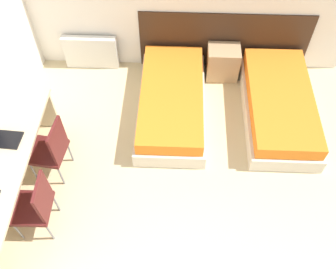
{
  "coord_description": "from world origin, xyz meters",
  "views": [
    {
      "loc": [
        0.11,
        -0.41,
        4.09
      ],
      "look_at": [
        0.0,
        2.21,
        0.55
      ],
      "focal_mm": 40.0,
      "sensor_mm": 36.0,
      "label": 1
    }
  ],
  "objects_px": {
    "bed_near_door": "(279,105)",
    "laptop": "(0,136)",
    "chair_near_notebook": "(36,205)",
    "chair_near_laptop": "(52,149)",
    "bed_near_window": "(172,102)",
    "nightstand": "(223,63)"
  },
  "relations": [
    {
      "from": "chair_near_notebook",
      "to": "bed_near_door",
      "type": "bearing_deg",
      "value": 30.67
    },
    {
      "from": "bed_near_window",
      "to": "chair_near_laptop",
      "type": "xyz_separation_m",
      "value": [
        -1.37,
        -1.03,
        0.29
      ]
    },
    {
      "from": "bed_near_window",
      "to": "bed_near_door",
      "type": "bearing_deg",
      "value": 0.0
    },
    {
      "from": "bed_near_door",
      "to": "chair_near_notebook",
      "type": "distance_m",
      "value": 3.35
    },
    {
      "from": "nightstand",
      "to": "chair_near_notebook",
      "type": "xyz_separation_m",
      "value": [
        -2.1,
        -2.52,
        0.23
      ]
    },
    {
      "from": "bed_near_door",
      "to": "nightstand",
      "type": "bearing_deg",
      "value": 133.75
    },
    {
      "from": "bed_near_window",
      "to": "laptop",
      "type": "relative_size",
      "value": 5.44
    },
    {
      "from": "bed_near_window",
      "to": "laptop",
      "type": "distance_m",
      "value": 2.23
    },
    {
      "from": "bed_near_window",
      "to": "nightstand",
      "type": "relative_size",
      "value": 3.72
    },
    {
      "from": "bed_near_door",
      "to": "chair_near_notebook",
      "type": "bearing_deg",
      "value": -148.31
    },
    {
      "from": "bed_near_window",
      "to": "chair_near_notebook",
      "type": "relative_size",
      "value": 2.08
    },
    {
      "from": "chair_near_notebook",
      "to": "laptop",
      "type": "height_order",
      "value": "laptop"
    },
    {
      "from": "bed_near_window",
      "to": "laptop",
      "type": "xyz_separation_m",
      "value": [
        -1.85,
        -1.1,
        0.59
      ]
    },
    {
      "from": "chair_near_laptop",
      "to": "laptop",
      "type": "relative_size",
      "value": 2.61
    },
    {
      "from": "laptop",
      "to": "chair_near_notebook",
      "type": "bearing_deg",
      "value": -50.21
    },
    {
      "from": "chair_near_notebook",
      "to": "nightstand",
      "type": "bearing_deg",
      "value": 49.15
    },
    {
      "from": "bed_near_door",
      "to": "laptop",
      "type": "xyz_separation_m",
      "value": [
        -3.32,
        -1.1,
        0.59
      ]
    },
    {
      "from": "chair_near_laptop",
      "to": "laptop",
      "type": "height_order",
      "value": "laptop"
    },
    {
      "from": "chair_near_notebook",
      "to": "laptop",
      "type": "relative_size",
      "value": 2.61
    },
    {
      "from": "bed_near_window",
      "to": "chair_near_laptop",
      "type": "distance_m",
      "value": 1.74
    },
    {
      "from": "chair_near_notebook",
      "to": "bed_near_window",
      "type": "bearing_deg",
      "value": 51.02
    },
    {
      "from": "nightstand",
      "to": "chair_near_notebook",
      "type": "height_order",
      "value": "chair_near_notebook"
    }
  ]
}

